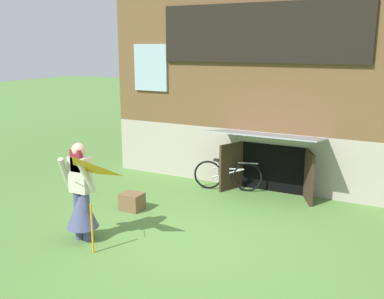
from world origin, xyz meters
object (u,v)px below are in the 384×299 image
(kite, at_px, (74,179))
(bicycle_silver, at_px, (228,175))
(person, at_px, (81,200))
(wooden_crate, at_px, (132,202))

(kite, height_order, bicycle_silver, kite)
(person, distance_m, wooden_crate, 1.61)
(kite, xyz_separation_m, wooden_crate, (-0.43, 2.03, -1.07))
(bicycle_silver, bearing_deg, kite, -115.76)
(bicycle_silver, bearing_deg, person, -122.56)
(person, xyz_separation_m, bicycle_silver, (1.10, 3.50, -0.35))
(person, height_order, bicycle_silver, person)
(person, distance_m, bicycle_silver, 3.69)
(kite, relative_size, wooden_crate, 3.53)
(kite, bearing_deg, bicycle_silver, 79.41)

